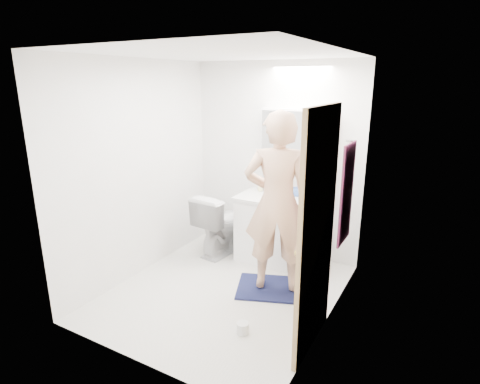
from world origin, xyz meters
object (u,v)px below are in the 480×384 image
Objects in this scene: vanity_cabinet at (276,231)px; person at (277,203)px; soap_bottle_a at (261,183)px; toothbrush_cup at (297,192)px; toilet_paper_roll at (243,328)px; soap_bottle_b at (268,185)px; medicine_cabinet at (297,139)px; toilet at (222,223)px.

vanity_cabinet is 0.93m from person.
soap_bottle_a is 0.48m from toothbrush_cup.
toothbrush_cup is at bearing 95.64° from toilet_paper_roll.
soap_bottle_b reaches higher than toothbrush_cup.
person is 16.93× the size of toilet_paper_roll.
medicine_cabinet reaches higher than soap_bottle_b.
soap_bottle_a is at bearing 153.24° from vanity_cabinet.
toothbrush_cup is (0.18, 0.16, 0.48)m from vanity_cabinet.
toothbrush_cup is at bearing -156.22° from toilet.
toilet_paper_roll is (0.64, -1.64, -0.87)m from soap_bottle_a.
toilet_paper_roll is (0.06, -0.83, -0.93)m from person.
toilet_paper_roll is at bearing -68.61° from soap_bottle_a.
medicine_cabinet reaches higher than vanity_cabinet.
vanity_cabinet is 8.18× the size of toilet_paper_roll.
soap_bottle_b is 0.39m from toothbrush_cup.
toothbrush_cup is (0.39, -0.02, -0.03)m from soap_bottle_b.
toothbrush_cup is 1.85m from toilet_paper_roll.
person reaches higher than vanity_cabinet.
person is 11.11× the size of soap_bottle_b.
person reaches higher than toilet_paper_roll.
soap_bottle_a reaches higher than toilet_paper_roll.
soap_bottle_a reaches higher than soap_bottle_b.
toilet is 4.80× the size of soap_bottle_b.
toilet is 0.71m from soap_bottle_a.
soap_bottle_b reaches higher than vanity_cabinet.
toilet is (-0.84, -0.33, -1.10)m from medicine_cabinet.
soap_bottle_b is at bearing 18.54° from soap_bottle_a.
soap_bottle_a is at bearing -178.80° from toothbrush_cup.
toilet_paper_roll is at bearing -76.97° from vanity_cabinet.
soap_bottle_b is (0.50, 0.30, 0.50)m from toilet.
person is at bearing 93.87° from toilet_paper_roll.
medicine_cabinet is at bearing -152.34° from toilet.
soap_bottle_a reaches higher than toilet.
toilet is at bearing -162.80° from toothbrush_cup.
toothbrush_cup reaches higher than toilet_paper_roll.
soap_bottle_a is 1.80× the size of toothbrush_cup.
soap_bottle_b is 1.52× the size of toilet_paper_roll.
soap_bottle_b is 1.50× the size of toothbrush_cup.
soap_bottle_b is at bearing -142.81° from toilet.
toilet reaches higher than vanity_cabinet.
soap_bottle_b is at bearing 139.12° from vanity_cabinet.
medicine_cabinet is at bearing 4.98° from soap_bottle_b.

